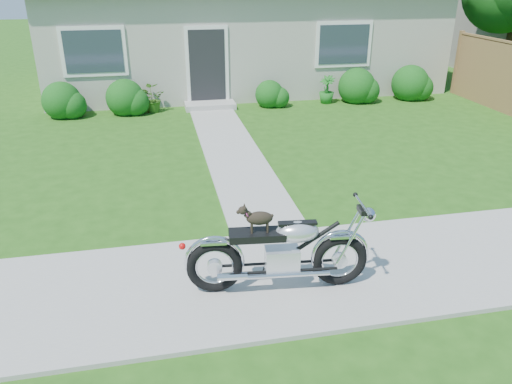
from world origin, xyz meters
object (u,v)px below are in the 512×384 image
potted_plant_right (327,90)px  potted_plant_left (151,99)px  house (241,17)px  motorcycle_with_dog (282,252)px

potted_plant_right → potted_plant_left: bearing=180.0°
potted_plant_left → house: bearing=48.0°
potted_plant_right → motorcycle_with_dog: size_ratio=0.36×
potted_plant_right → motorcycle_with_dog: 9.55m
house → potted_plant_right: bearing=-61.0°
potted_plant_right → house: bearing=119.0°
potted_plant_left → potted_plant_right: size_ratio=0.91×
potted_plant_left → potted_plant_right: 5.02m
potted_plant_left → motorcycle_with_dog: (1.40, -8.84, 0.18)m
house → motorcycle_with_dog: size_ratio=5.67×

